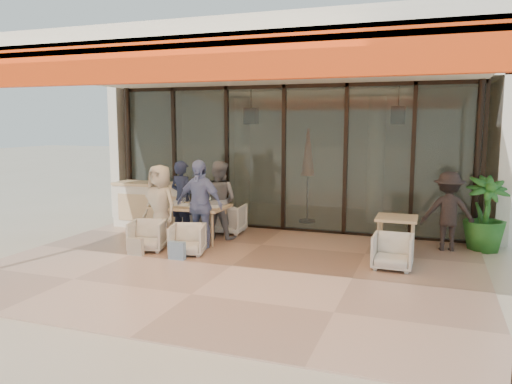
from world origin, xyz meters
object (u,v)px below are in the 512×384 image
standing_woman (448,212)px  dining_table (190,208)px  side_table (397,223)px  potted_palm (485,214)px  diner_periwinkle (199,205)px  chair_near_left (147,234)px  diner_navy (182,198)px  host_counter (154,205)px  diner_grey (219,200)px  chair_far_left (193,217)px  side_chair (393,250)px  diner_cream (160,205)px  chair_near_right (188,238)px  chair_far_right (228,217)px

standing_woman → dining_table: bearing=4.2°
side_table → potted_palm: size_ratio=0.53×
standing_woman → potted_palm: bearing=-163.6°
diner_periwinkle → side_table: (3.58, 0.57, -0.22)m
diner_periwinkle → chair_near_left: bearing=-140.8°
dining_table → diner_navy: (-0.41, 0.44, 0.11)m
host_counter → diner_grey: diner_grey is taller
chair_near_left → side_table: 4.56m
side_table → potted_palm: (1.52, 1.09, 0.06)m
potted_palm → diner_periwinkle: bearing=-161.9°
chair_far_left → side_chair: side_chair is taller
side_table → side_chair: side_table is taller
diner_grey → diner_cream: 1.23m
diner_navy → side_chair: size_ratio=2.46×
diner_grey → potted_palm: diner_grey is taller
host_counter → diner_cream: diner_cream is taller
diner_cream → side_chair: 4.45m
chair_near_left → diner_periwinkle: (0.84, 0.50, 0.53)m
host_counter → dining_table: bearing=-33.6°
potted_palm → diner_grey: bearing=-171.5°
standing_woman → side_chair: bearing=54.5°
dining_table → standing_woman: standing_woman is taller
chair_near_right → diner_navy: diner_navy is taller
chair_far_right → side_table: (3.58, -0.83, 0.28)m
diner_periwinkle → side_chair: diner_periwinkle is taller
diner_navy → diner_cream: (0.00, -0.90, -0.01)m
diner_navy → standing_woman: size_ratio=1.07×
chair_far_right → potted_palm: bearing=178.4°
chair_far_right → diner_grey: bearing=85.4°
dining_table → diner_periwinkle: diner_periwinkle is taller
host_counter → chair_far_left: 1.00m
dining_table → diner_grey: 0.63m
diner_navy → diner_cream: diner_navy is taller
diner_periwinkle → potted_palm: 5.36m
dining_table → chair_near_left: size_ratio=2.34×
dining_table → side_chair: dining_table is taller
chair_near_left → chair_far_left: bearing=73.1°
diner_navy → diner_grey: bearing=-166.5°
diner_navy → standing_woman: (5.28, 0.48, -0.05)m
chair_far_right → side_chair: bearing=151.6°
diner_grey → host_counter: bearing=-12.9°
chair_far_right → potted_palm: (5.10, 0.26, 0.35)m
diner_navy → diner_periwinkle: size_ratio=0.94×
chair_far_right → standing_woman: 4.46m
host_counter → diner_navy: diner_navy is taller
diner_periwinkle → side_chair: (3.58, -0.18, -0.53)m
chair_near_left → diner_grey: diner_grey is taller
standing_woman → potted_palm: standing_woman is taller
chair_near_right → potted_palm: (5.10, 2.16, 0.39)m
host_counter → standing_woman: bearing=0.1°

